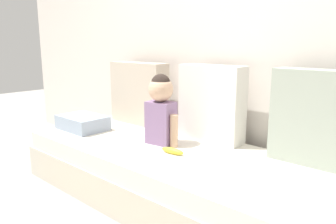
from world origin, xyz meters
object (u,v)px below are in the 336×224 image
Objects in this scene: throw_pillow_right at (323,119)px; toddler at (161,107)px; couch at (180,178)px; throw_pillow_left at (139,93)px; banana at (173,151)px; folded_blanket at (83,123)px; throw_pillow_center at (211,103)px.

toddler is at bearing -162.72° from throw_pillow_right.
couch is 0.96m from throw_pillow_left.
toddler is at bearing -28.89° from throw_pillow_left.
folded_blanket reaches higher than banana.
throw_pillow_left is at bearing 180.00° from throw_pillow_right.
couch is at bearing 90.37° from banana.
banana is (0.77, -0.42, -0.25)m from throw_pillow_left.
toddler is (-0.21, -0.31, -0.01)m from throw_pillow_center.
folded_blanket is (-0.96, -0.04, 0.04)m from banana.
folded_blanket is (-0.75, -0.16, -0.21)m from toddler.
folded_blanket is (-0.19, -0.46, -0.21)m from throw_pillow_left.
throw_pillow_left reaches higher than toddler.
folded_blanket reaches higher than couch.
toddler is at bearing 11.85° from folded_blanket.
throw_pillow_center is 0.95× the size of throw_pillow_right.
toddler is 0.35m from banana.
couch is 6.20× the size of folded_blanket.
throw_pillow_right is at bearing 17.28° from toddler.
banana is at bearing -89.93° from throw_pillow_center.
throw_pillow_right is at bearing 24.47° from couch.
throw_pillow_center is at bearing 90.07° from banana.
couch is 0.50m from toddler.
banana is 0.42× the size of folded_blanket.
throw_pillow_center is 1.37× the size of folded_blanket.
throw_pillow_right reaches higher than couch.
folded_blanket is (-0.96, -0.11, 0.24)m from couch.
banana is (0.21, -0.12, -0.24)m from toddler.
throw_pillow_right is 1.80m from folded_blanket.
throw_pillow_right is at bearing 14.97° from folded_blanket.
couch is at bearing -90.00° from throw_pillow_center.
throw_pillow_left is 1.00× the size of throw_pillow_right.
throw_pillow_right is 3.40× the size of banana.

